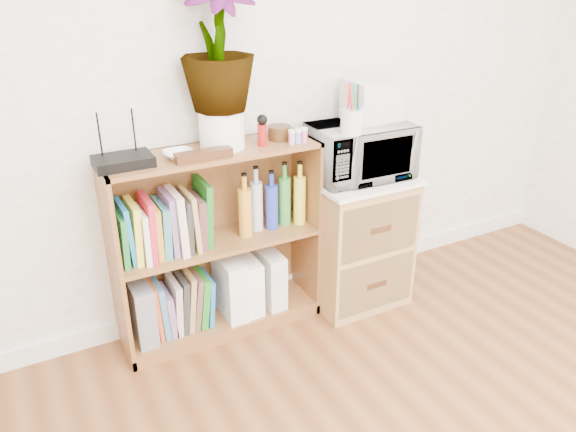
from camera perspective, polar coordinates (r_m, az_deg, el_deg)
skirting_board at (r=3.18m, az=-1.77°, el=-7.21°), size 4.00×0.02×0.10m
bookshelf at (r=2.74m, az=-7.16°, el=-2.85°), size 1.00×0.30×0.95m
wicker_unit at (r=3.05m, az=6.72°, el=-2.41°), size 0.50×0.45×0.70m
microwave at (r=2.85m, az=7.34°, el=6.58°), size 0.50×0.35×0.27m
pen_cup at (r=2.64m, az=6.51°, el=9.52°), size 0.10×0.10×0.12m
small_appliance at (r=2.88m, az=8.56°, el=11.62°), size 0.25×0.21×0.20m
router at (r=2.43m, az=-16.42°, el=5.37°), size 0.24×0.16×0.04m
white_bowl at (r=2.47m, az=-11.07°, el=6.15°), size 0.13×0.13×0.03m
plant_pot at (r=2.57m, az=-6.73°, el=8.79°), size 0.20×0.20×0.17m
potted_plant at (r=2.49m, az=-7.18°, el=17.13°), size 0.32×0.32×0.58m
trinket_box at (r=2.43m, az=-8.57°, el=6.13°), size 0.25×0.06×0.04m
kokeshi_doll at (r=2.59m, az=-2.62°, el=8.22°), size 0.04×0.04×0.10m
wooden_bowl at (r=2.68m, az=-0.87°, el=8.48°), size 0.11×0.11×0.06m
paint_jars at (r=2.62m, az=1.02°, el=7.96°), size 0.11×0.04×0.05m
file_box at (r=2.78m, az=-14.70°, el=-9.24°), size 0.09×0.24×0.30m
magazine_holder_left at (r=2.87m, az=-5.94°, el=-7.09°), size 0.10×0.25×0.32m
magazine_holder_mid at (r=2.90m, az=-4.20°, el=-6.84°), size 0.09×0.23×0.29m
magazine_holder_right at (r=2.95m, az=-1.91°, el=-6.20°), size 0.09×0.24×0.30m
cookbooks at (r=2.60m, az=-12.40°, el=-0.91°), size 0.43×0.20×0.31m
liquor_bottles at (r=2.76m, az=-1.82°, el=1.78°), size 0.36×0.07×0.32m
lower_books at (r=2.82m, az=-10.84°, el=-8.62°), size 0.30×0.19×0.29m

